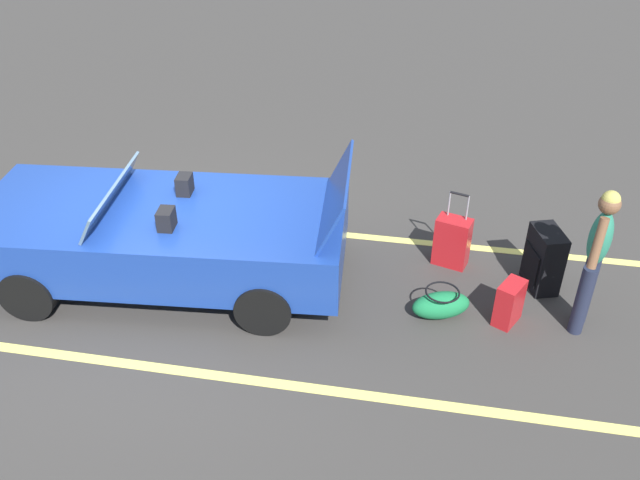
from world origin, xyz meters
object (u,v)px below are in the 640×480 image
(convertible_car, at_px, (146,234))
(traveler_person, at_px, (596,254))
(duffel_bag, at_px, (441,305))
(suitcase_large_black, at_px, (544,259))
(suitcase_medium_bright, at_px, (452,241))
(suitcase_small_carryon, at_px, (509,303))

(convertible_car, relative_size, traveler_person, 2.61)
(duffel_bag, relative_size, traveler_person, 0.43)
(suitcase_large_black, xyz_separation_m, duffel_bag, (1.10, 0.76, -0.21))
(convertible_car, xyz_separation_m, suitcase_medium_bright, (-3.44, -0.89, -0.28))
(suitcase_large_black, distance_m, duffel_bag, 1.35)
(duffel_bag, bearing_deg, convertible_car, -2.23)
(suitcase_large_black, distance_m, suitcase_medium_bright, 1.05)
(duffel_bag, bearing_deg, traveler_person, -175.78)
(convertible_car, height_order, suitcase_large_black, convertible_car)
(suitcase_medium_bright, distance_m, traveler_person, 1.75)
(duffel_bag, xyz_separation_m, traveler_person, (-1.45, -0.11, 0.77))
(suitcase_medium_bright, relative_size, duffel_bag, 1.34)
(suitcase_medium_bright, xyz_separation_m, duffel_bag, (0.09, 1.02, -0.15))
(suitcase_large_black, bearing_deg, suitcase_medium_bright, -32.31)
(convertible_car, height_order, duffel_bag, convertible_car)
(suitcase_large_black, relative_size, suitcase_medium_bright, 0.79)
(suitcase_medium_bright, xyz_separation_m, traveler_person, (-1.36, 0.91, 0.62))
(suitcase_medium_bright, distance_m, duffel_bag, 1.04)
(suitcase_medium_bright, bearing_deg, duffel_bag, 11.96)
(suitcase_small_carryon, bearing_deg, traveler_person, -146.69)
(convertible_car, relative_size, suitcase_small_carryon, 8.62)
(suitcase_large_black, height_order, traveler_person, traveler_person)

